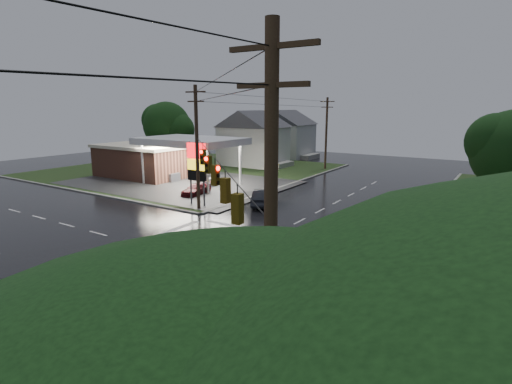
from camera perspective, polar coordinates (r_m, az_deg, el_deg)
The scene contains 14 objects.
ground at distance 24.04m, azimuth -5.90°, elevation -10.33°, with size 120.00×120.00×0.00m, color black.
grass_nw at distance 59.64m, azimuth -9.70°, elevation 3.12°, with size 36.00×36.00×0.08m, color #1F3216.
gas_station at distance 54.65m, azimuth -14.03°, elevation 4.78°, with size 26.20×18.00×5.60m.
pylon_sign at distance 37.40m, azimuth -8.48°, elevation 4.06°, with size 2.00×0.35×6.00m.
utility_pole_nw at distance 35.79m, azimuth -8.42°, elevation 6.46°, with size 2.20×0.32×11.00m.
utility_pole_se at distance 9.59m, azimuth 2.08°, elevation -8.79°, with size 2.20×0.32×11.00m.
utility_pole_n at distance 60.14m, azimuth 10.01°, elevation 8.39°, with size 2.20×0.32×10.50m.
traffic_signals at distance 22.37m, azimuth -6.25°, elevation 5.18°, with size 26.87×26.87×1.47m.
house_near at distance 63.88m, azimuth -0.31°, elevation 7.82°, with size 11.05×8.48×8.60m.
house_far at distance 74.65m, azimuth 4.17°, elevation 8.40°, with size 11.05×8.48×8.60m.
tree_nw_behind at distance 67.33m, azimuth -12.54°, elevation 9.27°, with size 8.93×7.60×10.00m.
car_north at distance 37.60m, azimuth 1.01°, elevation -0.78°, with size 1.64×4.70×1.55m, color #202329.
car_crossing at distance 18.55m, azimuth 2.97°, elevation -15.28°, with size 1.46×3.63×1.24m, color slate.
car_pump at distance 42.70m, azimuth -8.53°, elevation 0.39°, with size 1.66×4.07×1.18m, color #4F1215.
Camera 1 is at (14.10, -17.20, 9.13)m, focal length 28.00 mm.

